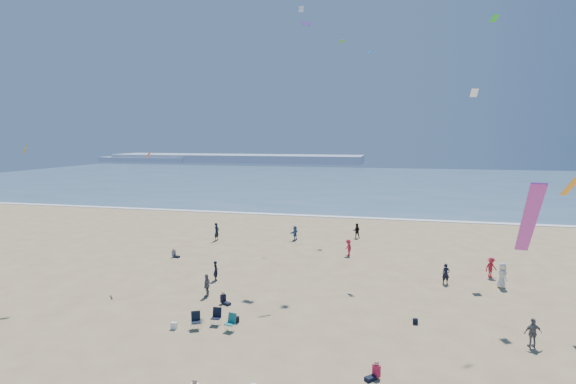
# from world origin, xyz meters

# --- Properties ---
(ocean) EXTENTS (220.00, 100.00, 0.06)m
(ocean) POSITION_xyz_m (0.00, 95.00, 0.03)
(ocean) COLOR #476B84
(ocean) RESTS_ON ground
(surf_line) EXTENTS (220.00, 1.20, 0.08)m
(surf_line) POSITION_xyz_m (0.00, 45.00, 0.04)
(surf_line) COLOR white
(surf_line) RESTS_ON ground
(headland_far) EXTENTS (110.00, 20.00, 3.20)m
(headland_far) POSITION_xyz_m (-60.00, 170.00, 1.60)
(headland_far) COLOR #7A8EA8
(headland_far) RESTS_ON ground
(headland_near) EXTENTS (40.00, 14.00, 2.00)m
(headland_near) POSITION_xyz_m (-100.00, 165.00, 1.00)
(headland_near) COLOR #7A8EA8
(headland_near) RESTS_ON ground
(standing_flyers) EXTENTS (34.15, 36.02, 1.91)m
(standing_flyers) POSITION_xyz_m (3.65, 13.34, 0.85)
(standing_flyers) COLOR black
(standing_flyers) RESTS_ON ground
(seated_group) EXTENTS (20.01, 24.14, 0.84)m
(seated_group) POSITION_xyz_m (-1.12, 6.74, 0.42)
(seated_group) COLOR white
(seated_group) RESTS_ON ground
(chair_cluster) EXTENTS (2.77, 1.52, 1.00)m
(chair_cluster) POSITION_xyz_m (-2.22, 7.17, 0.50)
(chair_cluster) COLOR black
(chair_cluster) RESTS_ON ground
(white_tote) EXTENTS (0.35, 0.20, 0.40)m
(white_tote) POSITION_xyz_m (-4.44, 6.56, 0.20)
(white_tote) COLOR white
(white_tote) RESTS_ON ground
(black_backpack) EXTENTS (0.30, 0.22, 0.38)m
(black_backpack) POSITION_xyz_m (-1.23, 8.24, 0.19)
(black_backpack) COLOR black
(black_backpack) RESTS_ON ground
(navy_bag) EXTENTS (0.28, 0.18, 0.34)m
(navy_bag) POSITION_xyz_m (9.19, 10.51, 0.17)
(navy_bag) COLOR black
(navy_bag) RESTS_ON ground
(kites_aloft) EXTENTS (40.73, 43.39, 29.27)m
(kites_aloft) POSITION_xyz_m (9.69, 11.62, 14.81)
(kites_aloft) COLOR white
(kites_aloft) RESTS_ON ground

